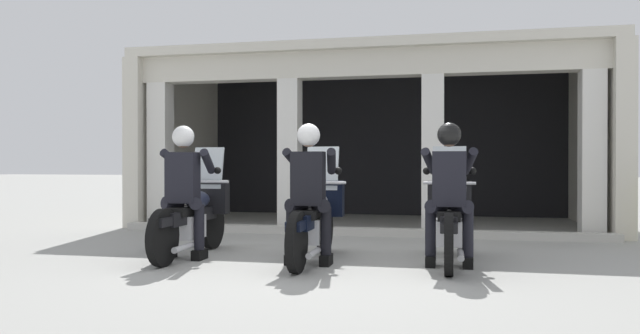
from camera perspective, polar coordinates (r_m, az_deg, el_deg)
ground_plane at (r=9.97m, az=3.30°, el=-6.18°), size 80.00×80.00×0.00m
station_building at (r=11.88m, az=5.18°, el=4.34°), size 8.28×3.96×3.15m
kerb_strip at (r=9.51m, az=3.32°, el=-6.14°), size 7.78×0.24×0.12m
motorcycle_left at (r=7.58m, az=-11.88°, el=-4.48°), size 0.62×2.04×1.35m
police_officer_left at (r=7.29m, az=-12.81°, el=-1.23°), size 0.63×0.61×1.58m
motorcycle_center at (r=7.03m, az=-0.52°, el=-4.86°), size 0.62×2.04×1.35m
police_officer_center at (r=6.72m, az=-1.07°, el=-1.36°), size 0.63×0.61×1.58m
motorcycle_right at (r=7.03m, az=12.20°, el=-4.86°), size 0.62×2.04×1.35m
police_officer_right at (r=6.72m, az=12.19°, el=-1.37°), size 0.63×0.61×1.58m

